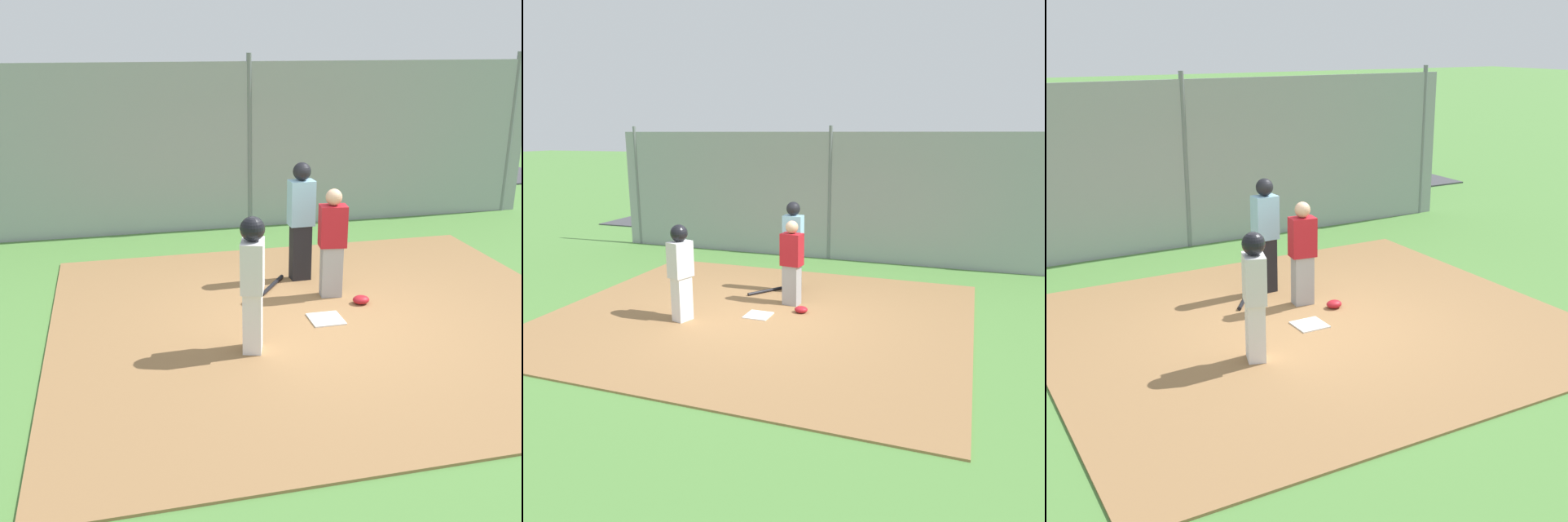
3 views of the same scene
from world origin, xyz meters
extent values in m
plane|color=#51843D|center=(0.00, 0.00, 0.00)|extent=(140.00, 140.00, 0.00)
cube|color=olive|center=(0.00, 0.00, 0.01)|extent=(7.20, 6.40, 0.03)
cube|color=white|center=(0.00, 0.00, 0.04)|extent=(0.44, 0.44, 0.02)
cube|color=#9E9EA3|center=(-0.34, -0.82, 0.41)|extent=(0.33, 0.26, 0.76)
cube|color=#B21923|center=(-0.34, -0.82, 1.09)|extent=(0.41, 0.31, 0.60)
sphere|color=tan|center=(-0.34, -0.82, 1.50)|extent=(0.24, 0.24, 0.24)
cube|color=black|center=(-0.11, -1.59, 0.47)|extent=(0.31, 0.23, 0.87)
cube|color=#8CC1E0|center=(-0.11, -1.59, 1.25)|extent=(0.39, 0.27, 0.69)
sphere|color=black|center=(-0.11, -1.59, 1.73)|extent=(0.27, 0.27, 0.27)
cube|color=silver|center=(1.15, 0.63, 0.42)|extent=(0.30, 0.35, 0.77)
cube|color=silver|center=(1.15, 0.63, 1.11)|extent=(0.36, 0.44, 0.61)
sphere|color=tan|center=(1.15, 0.63, 1.53)|extent=(0.24, 0.24, 0.24)
sphere|color=black|center=(1.15, 0.63, 1.55)|extent=(0.29, 0.29, 0.29)
cylinder|color=black|center=(0.40, -1.34, 0.06)|extent=(0.52, 0.69, 0.06)
ellipsoid|color=#B21923|center=(-0.66, -0.41, 0.09)|extent=(0.24, 0.20, 0.12)
cube|color=#93999E|center=(0.00, -4.78, 1.60)|extent=(12.00, 0.05, 3.20)
cylinder|color=slate|center=(-5.70, -4.78, 1.68)|extent=(0.10, 0.10, 3.35)
cylinder|color=slate|center=(0.00, -4.78, 1.68)|extent=(0.10, 0.10, 3.35)
cube|color=#424247|center=(0.00, -9.58, 0.02)|extent=(18.00, 5.20, 0.04)
cube|color=black|center=(-5.92, -9.50, 0.44)|extent=(4.39, 2.25, 0.64)
cube|color=black|center=(-6.07, -9.48, 1.04)|extent=(2.50, 1.86, 0.56)
cylinder|color=black|center=(-4.45, -8.84, 0.34)|extent=(0.62, 0.26, 0.60)
cylinder|color=black|center=(-4.68, -10.53, 0.34)|extent=(0.62, 0.26, 0.60)
cylinder|color=black|center=(-7.16, -8.48, 0.34)|extent=(0.62, 0.26, 0.60)
cylinder|color=black|center=(-7.38, -10.16, 0.34)|extent=(0.62, 0.26, 0.60)
cube|color=#235B38|center=(2.78, -9.56, 0.44)|extent=(4.26, 1.85, 0.64)
cube|color=#1E4E2F|center=(2.93, -9.55, 1.04)|extent=(2.36, 1.64, 0.56)
cylinder|color=black|center=(1.45, -10.46, 0.34)|extent=(0.61, 0.20, 0.60)
cylinder|color=black|center=(1.39, -8.76, 0.34)|extent=(0.61, 0.20, 0.60)
cylinder|color=black|center=(4.18, -10.36, 0.34)|extent=(0.61, 0.20, 0.60)
cylinder|color=black|center=(4.12, -8.66, 0.34)|extent=(0.61, 0.20, 0.60)
cylinder|color=black|center=(4.28, -8.51, 0.34)|extent=(0.61, 0.22, 0.60)
cylinder|color=black|center=(4.18, -10.21, 0.34)|extent=(0.61, 0.22, 0.60)
camera|label=1|loc=(2.66, 7.47, 3.60)|focal=44.27mm
camera|label=2|loc=(-3.41, 8.15, 3.18)|focal=36.33mm
camera|label=3|loc=(4.68, 8.17, 3.94)|focal=49.29mm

